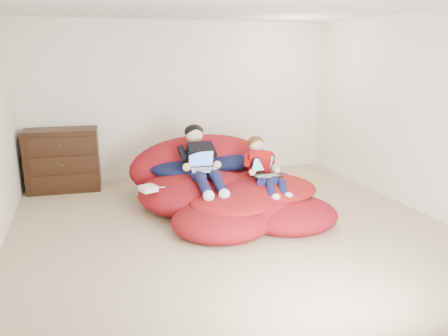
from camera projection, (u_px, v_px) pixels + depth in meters
room_shell at (233, 211)px, 5.06m from camera, size 5.10×5.10×2.77m
dresser at (63, 160)px, 6.48m from camera, size 1.06×0.61×0.92m
beanbag_pile at (226, 188)px, 5.76m from camera, size 2.30×2.52×0.95m
cream_pillow at (175, 151)px, 6.34m from camera, size 0.42×0.27×0.27m
older_boy at (201, 159)px, 5.57m from camera, size 0.35×1.20×0.73m
younger_boy at (263, 166)px, 5.54m from camera, size 0.38×0.99×0.64m
laptop_white at (203, 165)px, 5.49m from camera, size 0.33×0.33×0.22m
laptop_black at (265, 171)px, 5.50m from camera, size 0.38×0.38×0.24m
power_adapter at (148, 188)px, 5.23m from camera, size 0.23×0.23×0.07m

